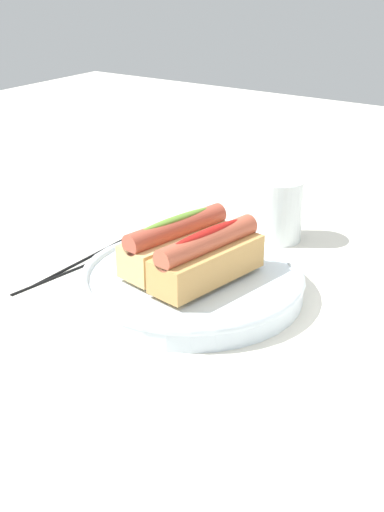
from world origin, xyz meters
The scene contains 7 objects.
ground_plane centered at (0.00, 0.00, 0.00)m, with size 2.40×2.40×0.00m, color silver.
serving_bowl centered at (-0.01, 0.02, 0.02)m, with size 0.27×0.27×0.03m.
hotdog_front centered at (-0.01, -0.01, 0.06)m, with size 0.16×0.08×0.06m.
hotdog_back centered at (0.00, 0.04, 0.06)m, with size 0.16×0.07×0.06m.
water_glass centered at (-0.22, 0.02, 0.04)m, with size 0.07×0.07×0.09m.
chopstick_near centered at (0.01, -0.15, 0.00)m, with size 0.01×0.01×0.22m, color black.
chopstick_far centered at (-0.02, -0.16, 0.00)m, with size 0.01×0.01×0.22m, color black.
Camera 1 is at (0.60, 0.43, 0.39)m, focal length 47.43 mm.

